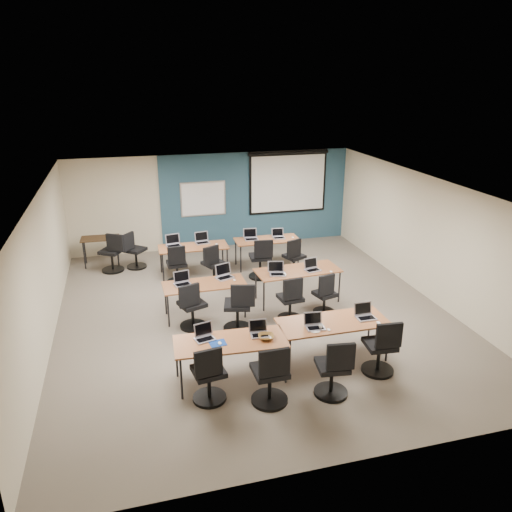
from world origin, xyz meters
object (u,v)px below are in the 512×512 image
object	(u,v)px
laptop_7	(312,267)
task_chair_10	(261,262)
whiteboard	(203,199)
task_chair_0	(209,378)
task_chair_6	(291,302)
task_chair_8	(177,268)
projector_screen	(288,179)
task_chair_11	(294,260)
spare_chair_a	(134,253)
laptop_5	(224,274)
training_table_front_left	(230,343)
task_chair_5	(239,311)
training_table_mid_right	(298,272)
laptop_8	(173,243)
task_chair_2	(334,373)
laptop_4	(182,281)
laptop_3	(365,314)
training_table_back_right	(267,241)
laptop_2	(314,324)
laptop_1	(259,331)
training_table_front_right	(333,324)
training_table_back_left	(193,248)
laptop_9	(202,240)
laptop_10	(251,237)
task_chair_7	(325,297)
task_chair_4	(192,309)
spare_chair_b	(113,256)
laptop_0	(204,335)
training_table_mid_left	(204,286)
utility_table	(100,241)
task_chair_3	(381,351)
task_chair_1	(271,379)
laptop_11	(278,236)
task_chair_9	(213,267)
laptop_6	(277,271)

from	to	relation	value
laptop_7	task_chair_10	size ratio (longest dim) A/B	0.31
whiteboard	task_chair_0	bearing A→B (deg)	-99.03
task_chair_6	task_chair_8	xyz separation A→B (m)	(-2.01, 2.53, 0.00)
projector_screen	task_chair_11	distance (m)	3.11
spare_chair_a	laptop_5	bearing A→B (deg)	-108.49
training_table_front_left	task_chair_10	world-z (taller)	task_chair_10
whiteboard	task_chair_5	distance (m)	5.19
training_table_mid_right	laptop_8	xyz separation A→B (m)	(-2.46, 2.36, 0.11)
task_chair_2	laptop_4	world-z (taller)	task_chair_2
laptop_3	task_chair_10	xyz separation A→B (m)	(-0.82, 3.88, -0.36)
training_table_back_right	task_chair_8	size ratio (longest dim) A/B	1.68
laptop_2	laptop_7	distance (m)	2.62
laptop_1	laptop_3	bearing A→B (deg)	7.97
training_table_front_right	laptop_3	xyz separation A→B (m)	(0.60, 0.00, 0.10)
task_chair_8	task_chair_11	distance (m)	2.88
training_table_back_left	task_chair_2	size ratio (longest dim) A/B	1.68
training_table_front_right	laptop_9	distance (m)	5.06
laptop_7	laptop_10	distance (m)	2.54
task_chair_0	task_chair_7	world-z (taller)	task_chair_0
training_table_front_left	training_table_mid_right	distance (m)	3.35
task_chair_4	task_chair_7	bearing A→B (deg)	-21.46
spare_chair_b	laptop_8	bearing A→B (deg)	13.08
laptop_2	training_table_front_left	bearing A→B (deg)	-172.44
spare_chair_a	laptop_1	bearing A→B (deg)	-121.21
laptop_5	laptop_0	bearing A→B (deg)	-128.73
task_chair_6	laptop_1	bearing A→B (deg)	-130.20
training_table_mid_left	laptop_1	size ratio (longest dim) A/B	5.58
laptop_8	utility_table	xyz separation A→B (m)	(-1.80, 1.07, -0.14)
task_chair_3	task_chair_1	bearing A→B (deg)	-166.27
laptop_7	laptop_9	bearing A→B (deg)	118.08
laptop_0	spare_chair_b	bearing A→B (deg)	91.76
laptop_7	laptop_11	bearing A→B (deg)	79.59
laptop_2	task_chair_11	size ratio (longest dim) A/B	0.32
training_table_back_left	utility_table	distance (m)	2.60
task_chair_0	task_chair_11	world-z (taller)	task_chair_0
laptop_5	laptop_10	size ratio (longest dim) A/B	1.03
training_table_front_right	utility_table	size ratio (longest dim) A/B	2.02
task_chair_5	laptop_9	size ratio (longest dim) A/B	3.01
task_chair_10	laptop_3	bearing A→B (deg)	-72.53
laptop_7	task_chair_9	world-z (taller)	task_chair_9
training_table_back_left	spare_chair_a	size ratio (longest dim) A/B	1.73
training_table_front_left	training_table_mid_left	distance (m)	2.40
training_table_front_left	laptop_2	xyz separation A→B (m)	(1.48, 0.07, 0.10)
task_chair_6	task_chair_10	bearing A→B (deg)	83.51
task_chair_3	laptop_11	bearing A→B (deg)	96.29
task_chair_1	task_chair_8	distance (m)	5.11
task_chair_3	task_chair_4	distance (m)	3.71
laptop_1	laptop_11	xyz separation A→B (m)	(1.85, 4.80, 0.00)
task_chair_2	spare_chair_b	bearing A→B (deg)	125.23
training_table_back_right	laptop_6	size ratio (longest dim) A/B	4.84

